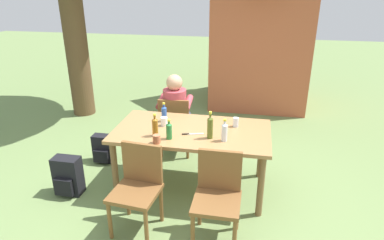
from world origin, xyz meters
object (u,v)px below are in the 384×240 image
(bottle_olive, at_px, (210,127))
(backpack_by_near_side, at_px, (68,177))
(dining_table, at_px, (192,136))
(bottle_blue, at_px, (164,113))
(cup_glass, at_px, (236,122))
(chair_near_left, at_px, (138,184))
(brick_kiosk, at_px, (261,28))
(cup_white, at_px, (164,121))
(chair_far_left, at_px, (175,123))
(person_in_white_shirt, at_px, (176,109))
(bottle_clear, at_px, (224,132))
(backpack_by_far_side, at_px, (104,149))
(chair_near_right, at_px, (218,192))
(table_knife, at_px, (191,134))
(bottle_green, at_px, (169,130))
(bottle_amber, at_px, (155,126))
(cup_terracotta, at_px, (157,139))

(bottle_olive, relative_size, backpack_by_near_side, 0.66)
(dining_table, relative_size, bottle_blue, 7.47)
(cup_glass, relative_size, backpack_by_near_side, 0.24)
(chair_near_left, relative_size, brick_kiosk, 0.31)
(cup_white, bearing_deg, chair_near_left, -93.16)
(chair_far_left, xyz_separation_m, bottle_olive, (0.62, -0.96, 0.40))
(person_in_white_shirt, xyz_separation_m, cup_white, (0.05, -0.83, 0.16))
(bottle_clear, height_order, backpack_by_near_side, bottle_clear)
(brick_kiosk, bearing_deg, cup_glass, -94.16)
(chair_near_left, bearing_deg, dining_table, 63.37)
(cup_glass, xyz_separation_m, backpack_by_far_side, (-1.80, 0.20, -0.63))
(chair_near_right, distance_m, backpack_by_far_side, 2.09)
(cup_glass, distance_m, cup_white, 0.84)
(bottle_blue, bearing_deg, person_in_white_shirt, 91.65)
(table_knife, height_order, backpack_by_far_side, table_knife)
(chair_near_right, height_order, bottle_clear, bottle_clear)
(bottle_green, bearing_deg, bottle_clear, 5.98)
(bottle_blue, xyz_separation_m, backpack_by_far_side, (-0.94, 0.19, -0.68))
(bottle_amber, height_order, backpack_by_far_side, bottle_amber)
(person_in_white_shirt, bearing_deg, bottle_amber, -88.23)
(bottle_blue, relative_size, bottle_amber, 0.92)
(chair_far_left, xyz_separation_m, person_in_white_shirt, (-0.01, 0.11, 0.17))
(chair_near_right, bearing_deg, person_in_white_shirt, 115.56)
(cup_terracotta, bearing_deg, brick_kiosk, 75.05)
(chair_far_left, xyz_separation_m, cup_white, (0.05, -0.72, 0.32))
(chair_near_left, bearing_deg, bottle_amber, 87.19)
(cup_white, bearing_deg, person_in_white_shirt, 93.72)
(chair_near_left, bearing_deg, bottle_olive, 43.97)
(chair_near_right, xyz_separation_m, bottle_clear, (-0.01, 0.56, 0.38))
(bottle_amber, bearing_deg, brick_kiosk, 73.41)
(person_in_white_shirt, relative_size, cup_terracotta, 12.75)
(bottle_green, distance_m, cup_glass, 0.82)
(bottle_olive, relative_size, cup_terracotta, 3.31)
(bottle_blue, bearing_deg, chair_near_right, -51.18)
(bottle_blue, bearing_deg, cup_white, -75.46)
(bottle_olive, distance_m, bottle_green, 0.44)
(bottle_clear, bearing_deg, chair_far_left, 128.16)
(bottle_clear, xyz_separation_m, cup_glass, (0.09, 0.40, -0.05))
(chair_far_left, relative_size, backpack_by_near_side, 1.87)
(chair_far_left, bearing_deg, table_knife, -65.82)
(bottle_green, relative_size, cup_glass, 2.01)
(cup_white, height_order, backpack_by_near_side, cup_white)
(bottle_clear, xyz_separation_m, bottle_amber, (-0.75, -0.02, 0.00))
(backpack_by_near_side, relative_size, brick_kiosk, 0.16)
(brick_kiosk, bearing_deg, cup_white, -107.65)
(chair_near_right, height_order, bottle_green, bottle_green)
(brick_kiosk, bearing_deg, bottle_clear, -95.16)
(cup_white, relative_size, backpack_by_far_side, 0.27)
(bottle_clear, distance_m, table_knife, 0.40)
(bottle_clear, relative_size, table_knife, 1.05)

